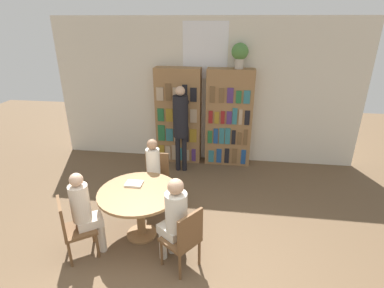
{
  "coord_description": "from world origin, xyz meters",
  "views": [
    {
      "loc": [
        0.58,
        -2.36,
        2.95
      ],
      "look_at": [
        -0.03,
        2.1,
        1.05
      ],
      "focal_mm": 28.0,
      "sensor_mm": 36.0,
      "label": 1
    }
  ],
  "objects_px": {
    "chair_far_side": "(184,237)",
    "reading_table": "(139,200)",
    "librarian_standing": "(181,121)",
    "chair_left_side": "(156,176)",
    "bookshelf_right": "(229,118)",
    "chair_near_camera": "(72,226)",
    "seated_reader_right": "(174,216)",
    "seated_reader_left": "(153,172)",
    "flower_vase": "(240,53)",
    "bookshelf_left": "(178,116)",
    "seated_reader_back": "(85,210)"
  },
  "relations": [
    {
      "from": "chair_far_side",
      "to": "reading_table",
      "type": "bearing_deg",
      "value": 90.0
    },
    {
      "from": "librarian_standing",
      "to": "reading_table",
      "type": "bearing_deg",
      "value": -96.35
    },
    {
      "from": "reading_table",
      "to": "chair_left_side",
      "type": "bearing_deg",
      "value": 89.36
    },
    {
      "from": "bookshelf_right",
      "to": "chair_near_camera",
      "type": "relative_size",
      "value": 2.34
    },
    {
      "from": "chair_near_camera",
      "to": "chair_far_side",
      "type": "bearing_deg",
      "value": 54.0
    },
    {
      "from": "reading_table",
      "to": "chair_near_camera",
      "type": "distance_m",
      "value": 0.91
    },
    {
      "from": "reading_table",
      "to": "chair_far_side",
      "type": "height_order",
      "value": "chair_far_side"
    },
    {
      "from": "chair_left_side",
      "to": "seated_reader_right",
      "type": "bearing_deg",
      "value": 113.84
    },
    {
      "from": "seated_reader_left",
      "to": "chair_far_side",
      "type": "bearing_deg",
      "value": 120.38
    },
    {
      "from": "chair_far_side",
      "to": "seated_reader_right",
      "type": "relative_size",
      "value": 0.7
    },
    {
      "from": "chair_far_side",
      "to": "chair_left_side",
      "type": "bearing_deg",
      "value": 63.0
    },
    {
      "from": "chair_left_side",
      "to": "chair_near_camera",
      "type": "bearing_deg",
      "value": 63.0
    },
    {
      "from": "flower_vase",
      "to": "librarian_standing",
      "type": "distance_m",
      "value": 1.72
    },
    {
      "from": "chair_far_side",
      "to": "flower_vase",
      "type": "bearing_deg",
      "value": 26.07
    },
    {
      "from": "chair_far_side",
      "to": "seated_reader_left",
      "type": "bearing_deg",
      "value": 66.38
    },
    {
      "from": "chair_near_camera",
      "to": "chair_left_side",
      "type": "distance_m",
      "value": 1.61
    },
    {
      "from": "chair_left_side",
      "to": "flower_vase",
      "type": "bearing_deg",
      "value": -126.88
    },
    {
      "from": "chair_near_camera",
      "to": "bookshelf_left",
      "type": "bearing_deg",
      "value": 129.68
    },
    {
      "from": "seated_reader_left",
      "to": "bookshelf_left",
      "type": "bearing_deg",
      "value": -92.04
    },
    {
      "from": "chair_near_camera",
      "to": "seated_reader_right",
      "type": "relative_size",
      "value": 0.7
    },
    {
      "from": "seated_reader_right",
      "to": "librarian_standing",
      "type": "height_order",
      "value": "librarian_standing"
    },
    {
      "from": "flower_vase",
      "to": "chair_far_side",
      "type": "xyz_separation_m",
      "value": [
        -0.59,
        -3.14,
        -1.84
      ]
    },
    {
      "from": "bookshelf_right",
      "to": "chair_far_side",
      "type": "height_order",
      "value": "bookshelf_right"
    },
    {
      "from": "chair_left_side",
      "to": "librarian_standing",
      "type": "distance_m",
      "value": 1.35
    },
    {
      "from": "seated_reader_back",
      "to": "flower_vase",
      "type": "bearing_deg",
      "value": 112.44
    },
    {
      "from": "bookshelf_left",
      "to": "seated_reader_left",
      "type": "xyz_separation_m",
      "value": [
        -0.09,
        -1.88,
        -0.35
      ]
    },
    {
      "from": "chair_near_camera",
      "to": "librarian_standing",
      "type": "height_order",
      "value": "librarian_standing"
    },
    {
      "from": "chair_near_camera",
      "to": "chair_far_side",
      "type": "relative_size",
      "value": 1.0
    },
    {
      "from": "bookshelf_left",
      "to": "reading_table",
      "type": "height_order",
      "value": "bookshelf_left"
    },
    {
      "from": "chair_far_side",
      "to": "librarian_standing",
      "type": "height_order",
      "value": "librarian_standing"
    },
    {
      "from": "reading_table",
      "to": "seated_reader_left",
      "type": "height_order",
      "value": "seated_reader_left"
    },
    {
      "from": "bookshelf_right",
      "to": "librarian_standing",
      "type": "height_order",
      "value": "bookshelf_right"
    },
    {
      "from": "chair_near_camera",
      "to": "librarian_standing",
      "type": "xyz_separation_m",
      "value": [
        0.97,
        2.62,
        0.6
      ]
    },
    {
      "from": "flower_vase",
      "to": "bookshelf_left",
      "type": "bearing_deg",
      "value": -179.77
    },
    {
      "from": "reading_table",
      "to": "seated_reader_back",
      "type": "relative_size",
      "value": 0.94
    },
    {
      "from": "chair_far_side",
      "to": "seated_reader_back",
      "type": "xyz_separation_m",
      "value": [
        -1.31,
        0.12,
        0.19
      ]
    },
    {
      "from": "seated_reader_right",
      "to": "seated_reader_back",
      "type": "distance_m",
      "value": 1.17
    },
    {
      "from": "chair_left_side",
      "to": "chair_far_side",
      "type": "bearing_deg",
      "value": 117.0
    },
    {
      "from": "reading_table",
      "to": "seated_reader_back",
      "type": "distance_m",
      "value": 0.72
    },
    {
      "from": "chair_far_side",
      "to": "seated_reader_left",
      "type": "xyz_separation_m",
      "value": [
        -0.72,
        1.26,
        0.18
      ]
    },
    {
      "from": "chair_left_side",
      "to": "librarian_standing",
      "type": "relative_size",
      "value": 0.49
    },
    {
      "from": "bookshelf_left",
      "to": "librarian_standing",
      "type": "height_order",
      "value": "bookshelf_left"
    },
    {
      "from": "bookshelf_left",
      "to": "chair_near_camera",
      "type": "relative_size",
      "value": 2.34
    },
    {
      "from": "seated_reader_back",
      "to": "librarian_standing",
      "type": "relative_size",
      "value": 0.68
    },
    {
      "from": "seated_reader_back",
      "to": "chair_far_side",
      "type": "bearing_deg",
      "value": 49.3
    },
    {
      "from": "chair_far_side",
      "to": "seated_reader_right",
      "type": "height_order",
      "value": "seated_reader_right"
    },
    {
      "from": "chair_far_side",
      "to": "seated_reader_left",
      "type": "relative_size",
      "value": 0.72
    },
    {
      "from": "chair_left_side",
      "to": "librarian_standing",
      "type": "xyz_separation_m",
      "value": [
        0.22,
        1.19,
        0.6
      ]
    },
    {
      "from": "bookshelf_left",
      "to": "seated_reader_left",
      "type": "distance_m",
      "value": 1.92
    },
    {
      "from": "chair_near_camera",
      "to": "chair_left_side",
      "type": "relative_size",
      "value": 1.0
    }
  ]
}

